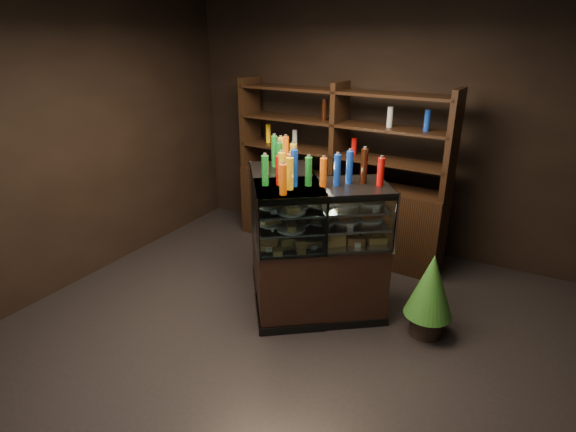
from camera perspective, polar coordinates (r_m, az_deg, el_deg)
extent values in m
plane|color=black|center=(3.94, -1.09, -16.74)|extent=(5.00, 5.00, 0.00)
cube|color=black|center=(5.48, 12.07, 11.32)|extent=(5.00, 0.02, 3.00)
cube|color=black|center=(4.93, -27.68, 8.19)|extent=(0.02, 5.00, 3.00)
cube|color=black|center=(4.20, 4.03, -7.89)|extent=(1.26, 1.13, 0.75)
cube|color=black|center=(4.38, 3.91, -11.69)|extent=(1.30, 1.17, 0.08)
cube|color=black|center=(3.85, 4.37, 3.47)|extent=(1.26, 1.13, 0.06)
cube|color=silver|center=(4.03, 4.17, -3.14)|extent=(1.20, 1.07, 0.02)
cube|color=silver|center=(3.96, 4.24, -0.82)|extent=(1.20, 1.07, 0.02)
cube|color=silver|center=(3.90, 4.31, 1.33)|extent=(1.20, 1.07, 0.02)
cube|color=white|center=(3.66, 5.18, -1.46)|extent=(0.93, 0.68, 0.53)
cylinder|color=silver|center=(3.83, 13.55, -0.94)|extent=(0.03, 0.03, 0.55)
cylinder|color=silver|center=(3.60, -3.81, -1.86)|extent=(0.03, 0.03, 0.55)
cube|color=black|center=(4.41, -0.38, -6.31)|extent=(1.14, 1.26, 0.75)
cube|color=black|center=(4.58, -0.37, -10.00)|extent=(1.17, 1.30, 0.08)
cube|color=black|center=(4.07, -0.41, 4.58)|extent=(1.14, 1.26, 0.06)
cube|color=silver|center=(4.24, -0.39, -1.73)|extent=(1.07, 1.20, 0.02)
cube|color=silver|center=(4.18, -0.40, 0.49)|extent=(1.07, 1.20, 0.02)
cube|color=silver|center=(4.12, -0.40, 2.54)|extent=(1.07, 1.20, 0.02)
cube|color=white|center=(4.13, -4.49, 1.30)|extent=(0.68, 0.93, 0.53)
cylinder|color=silver|center=(3.60, -3.81, -1.86)|extent=(0.03, 0.03, 0.55)
cylinder|color=silver|center=(4.67, -4.76, 3.75)|extent=(0.03, 0.03, 0.55)
cube|color=#B47340|center=(3.92, -2.64, -3.19)|extent=(0.20, 0.18, 0.06)
cube|color=#B47340|center=(3.94, 0.15, -3.04)|extent=(0.20, 0.18, 0.06)
cube|color=#B47340|center=(3.97, 2.90, -2.89)|extent=(0.20, 0.18, 0.06)
cube|color=#B47340|center=(4.01, 5.62, -2.73)|extent=(0.20, 0.18, 0.06)
cube|color=#B47340|center=(4.05, 8.28, -2.58)|extent=(0.20, 0.18, 0.06)
cube|color=#B47340|center=(4.10, 10.87, -2.41)|extent=(0.20, 0.18, 0.06)
cylinder|color=white|center=(3.89, -2.05, -0.90)|extent=(0.24, 0.24, 0.01)
cube|color=#B47340|center=(3.88, -2.05, -0.43)|extent=(0.19, 0.17, 0.05)
cylinder|color=white|center=(3.91, 1.12, -0.74)|extent=(0.24, 0.24, 0.01)
cube|color=#B47340|center=(3.90, 1.13, -0.28)|extent=(0.19, 0.17, 0.05)
cylinder|color=white|center=(3.95, 4.25, -0.59)|extent=(0.24, 0.24, 0.01)
cube|color=#B47340|center=(3.94, 4.26, -0.12)|extent=(0.19, 0.17, 0.05)
cylinder|color=white|center=(4.00, 7.31, -0.43)|extent=(0.24, 0.24, 0.01)
cube|color=#B47340|center=(3.98, 7.33, 0.03)|extent=(0.19, 0.17, 0.05)
cylinder|color=white|center=(4.06, 10.29, -0.28)|extent=(0.24, 0.24, 0.01)
cube|color=#B47340|center=(4.04, 10.32, 0.17)|extent=(0.19, 0.17, 0.05)
cylinder|color=white|center=(3.83, -2.08, 1.29)|extent=(0.24, 0.24, 0.02)
cube|color=#B47340|center=(3.82, -2.09, 1.77)|extent=(0.19, 0.17, 0.05)
cylinder|color=white|center=(3.86, 1.14, 1.43)|extent=(0.24, 0.24, 0.02)
cube|color=#B47340|center=(3.84, 1.15, 1.91)|extent=(0.19, 0.17, 0.05)
cylinder|color=white|center=(3.89, 4.31, 1.57)|extent=(0.24, 0.24, 0.02)
cube|color=#B47340|center=(3.88, 4.33, 2.05)|extent=(0.19, 0.17, 0.05)
cylinder|color=white|center=(3.94, 7.42, 1.70)|extent=(0.24, 0.24, 0.02)
cube|color=#B47340|center=(3.93, 7.44, 2.17)|extent=(0.19, 0.17, 0.05)
cylinder|color=white|center=(4.00, 10.44, 1.82)|extent=(0.24, 0.24, 0.02)
cube|color=#B47340|center=(3.99, 10.47, 2.29)|extent=(0.19, 0.17, 0.05)
cube|color=#B47340|center=(4.67, -1.46, 1.02)|extent=(0.18, 0.20, 0.06)
cube|color=#B47340|center=(4.49, -1.21, 0.16)|extent=(0.18, 0.20, 0.06)
cube|color=#B47340|center=(4.31, -0.93, -0.78)|extent=(0.18, 0.20, 0.06)
cube|color=#B47340|center=(4.14, -0.62, -1.80)|extent=(0.18, 0.20, 0.06)
cube|color=#B47340|center=(3.96, -0.29, -2.90)|extent=(0.18, 0.20, 0.06)
cube|color=#B47340|center=(3.79, 0.07, -4.11)|extent=(0.18, 0.20, 0.06)
cylinder|color=white|center=(4.58, -1.07, 2.66)|extent=(0.24, 0.24, 0.01)
cube|color=#B47340|center=(4.56, -1.07, 3.07)|extent=(0.17, 0.19, 0.05)
cylinder|color=white|center=(4.37, -0.75, 1.73)|extent=(0.24, 0.24, 0.01)
cube|color=#B47340|center=(4.36, -0.75, 2.15)|extent=(0.17, 0.19, 0.05)
cylinder|color=white|center=(4.17, -0.40, 0.71)|extent=(0.24, 0.24, 0.01)
cube|color=#B47340|center=(4.16, -0.40, 1.15)|extent=(0.17, 0.19, 0.05)
cylinder|color=white|center=(3.97, -0.01, -0.41)|extent=(0.24, 0.24, 0.01)
cube|color=#B47340|center=(3.96, -0.01, 0.05)|extent=(0.17, 0.19, 0.05)
cylinder|color=white|center=(3.77, 0.41, -1.65)|extent=(0.24, 0.24, 0.01)
cube|color=#B47340|center=(3.76, 0.41, -1.17)|extent=(0.17, 0.19, 0.05)
cylinder|color=white|center=(4.53, -1.08, 4.55)|extent=(0.24, 0.24, 0.02)
cube|color=#B47340|center=(4.52, -1.08, 4.97)|extent=(0.17, 0.19, 0.05)
cylinder|color=white|center=(4.32, -0.76, 3.70)|extent=(0.24, 0.24, 0.02)
cube|color=#B47340|center=(4.31, -0.76, 4.14)|extent=(0.17, 0.19, 0.05)
cylinder|color=white|center=(4.12, -0.40, 2.77)|extent=(0.24, 0.24, 0.02)
cube|color=#B47340|center=(4.10, -0.40, 3.23)|extent=(0.17, 0.19, 0.05)
cylinder|color=white|center=(3.91, -0.01, 1.74)|extent=(0.24, 0.24, 0.02)
cube|color=#B47340|center=(3.90, -0.01, 2.21)|extent=(0.17, 0.19, 0.05)
cylinder|color=white|center=(3.71, 0.42, 0.59)|extent=(0.24, 0.24, 0.02)
cube|color=#B47340|center=(3.70, 0.42, 1.09)|extent=(0.17, 0.19, 0.05)
cylinder|color=yellow|center=(3.73, -2.85, 5.66)|extent=(0.06, 0.06, 0.28)
cylinder|color=silver|center=(3.69, -2.89, 7.90)|extent=(0.03, 0.03, 0.02)
cylinder|color=#B20C0A|center=(3.74, -1.00, 5.73)|extent=(0.06, 0.06, 0.28)
cylinder|color=silver|center=(3.70, -1.02, 7.96)|extent=(0.03, 0.03, 0.02)
cylinder|color=silver|center=(3.76, 0.83, 5.80)|extent=(0.06, 0.06, 0.28)
cylinder|color=silver|center=(3.72, 0.84, 8.02)|extent=(0.03, 0.03, 0.02)
cylinder|color=#0F38B2|center=(3.78, 2.65, 5.86)|extent=(0.06, 0.06, 0.28)
cylinder|color=silver|center=(3.74, 2.69, 8.07)|extent=(0.03, 0.03, 0.02)
cylinder|color=black|center=(3.80, 4.44, 5.91)|extent=(0.06, 0.06, 0.28)
cylinder|color=silver|center=(3.76, 4.51, 8.11)|extent=(0.03, 0.03, 0.02)
cylinder|color=#D8590A|center=(3.82, 6.22, 5.95)|extent=(0.06, 0.06, 0.28)
cylinder|color=silver|center=(3.79, 6.31, 8.14)|extent=(0.03, 0.03, 0.02)
cylinder|color=#147223|center=(3.85, 7.97, 5.99)|extent=(0.06, 0.06, 0.28)
cylinder|color=silver|center=(3.82, 8.09, 8.16)|extent=(0.03, 0.03, 0.02)
cylinder|color=yellow|center=(3.89, 9.69, 6.03)|extent=(0.06, 0.06, 0.28)
cylinder|color=silver|center=(3.85, 9.83, 8.18)|extent=(0.03, 0.03, 0.02)
cylinder|color=#B20C0A|center=(3.92, 11.38, 6.06)|extent=(0.06, 0.06, 0.28)
cylinder|color=silver|center=(3.88, 11.55, 8.18)|extent=(0.03, 0.03, 0.02)
cylinder|color=yellow|center=(4.49, -1.17, 8.46)|extent=(0.06, 0.06, 0.28)
cylinder|color=silver|center=(4.46, -1.19, 10.34)|extent=(0.03, 0.03, 0.02)
cylinder|color=#B20C0A|center=(4.37, -1.00, 8.10)|extent=(0.06, 0.06, 0.28)
cylinder|color=silver|center=(4.34, -1.01, 10.02)|extent=(0.03, 0.03, 0.02)
cylinder|color=silver|center=(4.26, -0.81, 7.72)|extent=(0.06, 0.06, 0.28)
cylinder|color=silver|center=(4.22, -0.82, 9.69)|extent=(0.03, 0.03, 0.02)
cylinder|color=#0F38B2|center=(4.14, -0.62, 7.32)|extent=(0.06, 0.06, 0.28)
cylinder|color=silver|center=(4.11, -0.63, 9.34)|extent=(0.03, 0.03, 0.02)
cylinder|color=black|center=(4.03, -0.41, 6.89)|extent=(0.06, 0.06, 0.28)
cylinder|color=silver|center=(3.99, -0.42, 8.98)|extent=(0.03, 0.03, 0.02)
cylinder|color=#D8590A|center=(3.91, -0.20, 6.44)|extent=(0.06, 0.06, 0.28)
cylinder|color=silver|center=(3.87, -0.20, 8.58)|extent=(0.03, 0.03, 0.02)
cylinder|color=#147223|center=(3.80, 0.03, 5.97)|extent=(0.06, 0.06, 0.28)
cylinder|color=silver|center=(3.76, 0.03, 8.17)|extent=(0.03, 0.03, 0.02)
cylinder|color=yellow|center=(3.68, 0.28, 5.46)|extent=(0.06, 0.06, 0.28)
cylinder|color=silver|center=(3.64, 0.28, 7.72)|extent=(0.03, 0.03, 0.02)
cylinder|color=#B20C0A|center=(3.57, 0.53, 4.92)|extent=(0.06, 0.06, 0.28)
cylinder|color=silver|center=(3.53, 0.54, 7.25)|extent=(0.03, 0.03, 0.02)
cylinder|color=black|center=(4.24, 17.10, -12.93)|extent=(0.27, 0.27, 0.21)
cone|color=#22621C|center=(4.04, 17.71, -8.38)|extent=(0.41, 0.41, 0.57)
cone|color=#22621C|center=(3.95, 18.02, -6.01)|extent=(0.32, 0.32, 0.40)
cube|color=black|center=(5.47, 6.03, 0.21)|extent=(2.59, 0.60, 0.90)
cube|color=black|center=(5.84, -4.83, 11.85)|extent=(0.09, 0.38, 1.10)
cube|color=black|center=(5.19, 6.47, 10.53)|extent=(0.09, 0.38, 1.10)
cube|color=black|center=(4.79, 20.15, 8.39)|extent=(0.09, 0.38, 1.10)
cube|color=black|center=(5.25, 6.36, 7.85)|extent=(2.53, 0.55, 0.03)
cube|color=black|center=(5.17, 6.52, 11.62)|extent=(2.53, 0.55, 0.03)
cube|color=black|center=(5.12, 6.69, 15.47)|extent=(2.53, 0.55, 0.03)
cylinder|color=yellow|center=(5.70, -2.52, 10.38)|extent=(0.06, 0.06, 0.22)
cylinder|color=#B20C0A|center=(5.49, 0.87, 9.96)|extent=(0.06, 0.06, 0.22)
cylinder|color=silver|center=(5.30, 4.50, 9.46)|extent=(0.06, 0.06, 0.22)
cylinder|color=#0F38B2|center=(5.14, 8.38, 8.89)|extent=(0.06, 0.06, 0.22)
cylinder|color=black|center=(4.99, 12.48, 8.24)|extent=(0.06, 0.06, 0.22)
cylinder|color=#D8590A|center=(4.88, 16.79, 7.51)|extent=(0.06, 0.06, 0.22)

